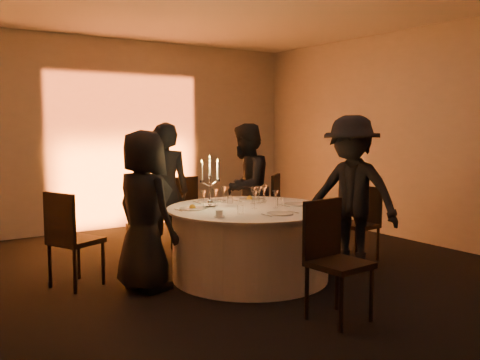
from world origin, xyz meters
TOP-DOWN VIEW (x-y plane):
  - floor at (0.00, 0.00)m, footprint 7.00×7.00m
  - wall_back at (0.00, 3.50)m, footprint 7.00×0.00m
  - wall_right at (3.00, 0.00)m, footprint 0.00×7.00m
  - uplighter_fixture at (0.00, 3.20)m, footprint 0.25×0.12m
  - banquet_table at (0.00, 0.00)m, footprint 1.80×1.80m
  - chair_left at (-1.74, 0.70)m, footprint 0.57×0.57m
  - chair_back_left at (0.06, 1.76)m, footprint 0.43×0.43m
  - chair_back_right at (1.12, 1.19)m, footprint 0.60×0.60m
  - chair_right at (1.60, -0.12)m, footprint 0.43×0.42m
  - chair_front at (-0.12, -1.39)m, footprint 0.48×0.48m
  - guest_left at (-1.12, 0.25)m, footprint 0.67×0.88m
  - guest_back_left at (-0.43, 1.21)m, footprint 0.71×0.59m
  - guest_back_right at (0.68, 1.08)m, footprint 1.03×0.97m
  - guest_right at (1.13, -0.38)m, footprint 0.98×1.29m
  - plate_left at (-0.58, 0.24)m, footprint 0.36×0.28m
  - plate_back_left at (-0.15, 0.62)m, footprint 0.36×0.27m
  - plate_back_right at (0.31, 0.46)m, footprint 0.36×0.26m
  - plate_right at (0.53, -0.14)m, footprint 0.36×0.28m
  - plate_front at (-0.00, -0.52)m, footprint 0.36×0.26m
  - coffee_cup at (-0.59, -0.32)m, footprint 0.11×0.11m
  - candelabra at (-0.39, 0.20)m, footprint 0.24×0.11m
  - wine_glass_a at (0.20, -0.19)m, footprint 0.07×0.07m
  - wine_glass_b at (0.33, 0.22)m, footprint 0.07×0.07m
  - wine_glass_c at (0.26, 0.20)m, footprint 0.07×0.07m
  - wine_glass_d at (-0.01, -0.10)m, footprint 0.07×0.07m
  - wine_glass_e at (-0.27, 0.29)m, footprint 0.07×0.07m
  - wine_glass_f at (0.41, 0.29)m, footprint 0.07×0.07m
  - wine_glass_g at (-0.06, 0.44)m, footprint 0.07×0.07m
  - wine_glass_h at (-0.45, 0.23)m, footprint 0.07×0.07m
  - wine_glass_i at (0.18, 0.20)m, footprint 0.07×0.07m
  - tumbler_a at (-0.32, -0.29)m, footprint 0.07×0.07m
  - tumbler_b at (-0.02, 0.36)m, footprint 0.07×0.07m
  - tumbler_c at (0.32, -0.10)m, footprint 0.07×0.07m

SIDE VIEW (x-z plane):
  - floor at x=0.00m, z-range 0.00..0.00m
  - uplighter_fixture at x=0.00m, z-range 0.00..0.10m
  - banquet_table at x=0.00m, z-range 0.00..0.77m
  - chair_right at x=1.60m, z-range 0.05..0.95m
  - chair_back_left at x=0.06m, z-range 0.06..1.02m
  - chair_back_right at x=1.12m, z-range 0.06..1.04m
  - chair_left at x=-1.74m, z-range 0.06..1.05m
  - chair_front at x=-0.12m, z-range 0.07..1.08m
  - plate_front at x=0.00m, z-range 0.77..0.78m
  - plate_back_left at x=-0.15m, z-range 0.77..0.78m
  - plate_right at x=0.53m, z-range 0.77..0.78m
  - plate_left at x=-0.58m, z-range 0.75..0.83m
  - plate_back_right at x=0.31m, z-range 0.75..0.83m
  - coffee_cup at x=-0.59m, z-range 0.77..0.83m
  - guest_left at x=-1.12m, z-range 0.00..1.61m
  - tumbler_a at x=-0.32m, z-range 0.77..0.86m
  - tumbler_b at x=-0.02m, z-range 0.77..0.86m
  - tumbler_c at x=0.32m, z-range 0.77..0.86m
  - guest_back_right at x=0.68m, z-range 0.00..1.67m
  - guest_back_left at x=-0.43m, z-range 0.00..1.68m
  - guest_right at x=1.13m, z-range 0.00..1.76m
  - wine_glass_a at x=0.20m, z-range 0.81..1.00m
  - wine_glass_b at x=0.33m, z-range 0.81..1.00m
  - wine_glass_c at x=0.26m, z-range 0.81..1.00m
  - wine_glass_d at x=-0.01m, z-range 0.81..1.00m
  - wine_glass_e at x=-0.27m, z-range 0.81..1.00m
  - wine_glass_f at x=0.41m, z-range 0.81..1.00m
  - wine_glass_g at x=-0.06m, z-range 0.81..1.00m
  - wine_glass_h at x=-0.45m, z-range 0.81..1.00m
  - wine_glass_i at x=0.18m, z-range 0.81..1.00m
  - candelabra at x=-0.39m, z-range 0.68..1.25m
  - wall_back at x=0.00m, z-range -2.00..5.00m
  - wall_right at x=3.00m, z-range -2.00..5.00m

